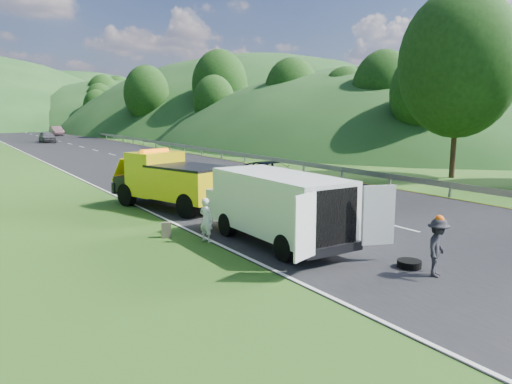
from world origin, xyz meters
TOP-DOWN VIEW (x-y plane):
  - ground at (0.00, 0.00)m, footprint 320.00×320.00m
  - road_surface at (3.00, 40.00)m, footprint 14.00×200.00m
  - guardrail at (10.30, 52.50)m, footprint 0.06×140.00m
  - tree_line_right at (23.00, 60.00)m, footprint 14.00×140.00m
  - hills_backdrop at (6.50, 134.70)m, footprint 201.00×288.60m
  - tow_truck at (-2.71, 5.97)m, footprint 3.89×6.44m
  - white_van at (-2.18, -1.46)m, footprint 3.61×6.60m
  - woman at (-4.07, -0.08)m, footprint 0.56×0.65m
  - child at (-1.67, 0.30)m, footprint 0.55×0.57m
  - worker at (-0.53, -6.53)m, footprint 1.17×0.97m
  - suitcase at (-4.97, 1.20)m, footprint 0.38×0.29m
  - spare_tire at (-0.55, -5.64)m, footprint 0.68×0.68m
  - passing_suv at (4.48, 8.54)m, footprint 2.74×5.29m
  - dist_car_a at (1.18, 56.71)m, footprint 1.73×4.30m
  - dist_car_b at (5.85, 74.54)m, footprint 1.65×4.73m
  - dist_car_c at (3.49, 96.93)m, footprint 1.95×4.79m

SIDE VIEW (x-z plane):
  - ground at x=0.00m, z-range 0.00..0.00m
  - guardrail at x=10.30m, z-range -0.76..0.76m
  - tree_line_right at x=23.00m, z-range -7.00..7.00m
  - hills_backdrop at x=6.50m, z-range -22.00..22.00m
  - woman at x=-4.07m, z-range -0.74..0.74m
  - child at x=-1.67m, z-range -0.46..0.46m
  - worker at x=-0.53m, z-range -0.78..0.78m
  - spare_tire at x=-0.55m, z-range -0.10..0.10m
  - passing_suv at x=4.48m, z-range -0.71..0.71m
  - dist_car_a at x=1.18m, z-range -0.73..0.73m
  - dist_car_b at x=5.85m, z-range -0.78..0.78m
  - dist_car_c at x=3.49m, z-range -0.70..0.70m
  - road_surface at x=3.00m, z-range 0.00..0.02m
  - suitcase at x=-4.97m, z-range 0.00..0.54m
  - tow_truck at x=-2.71m, z-range -0.03..2.58m
  - white_van at x=-2.18m, z-range 0.15..2.49m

